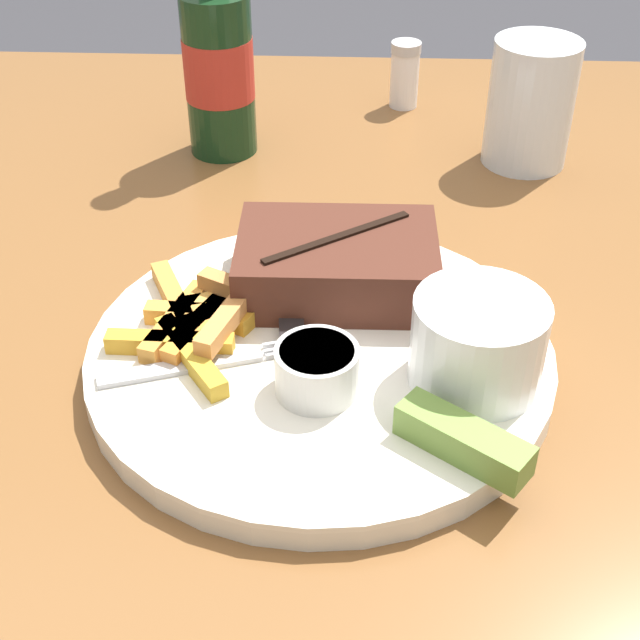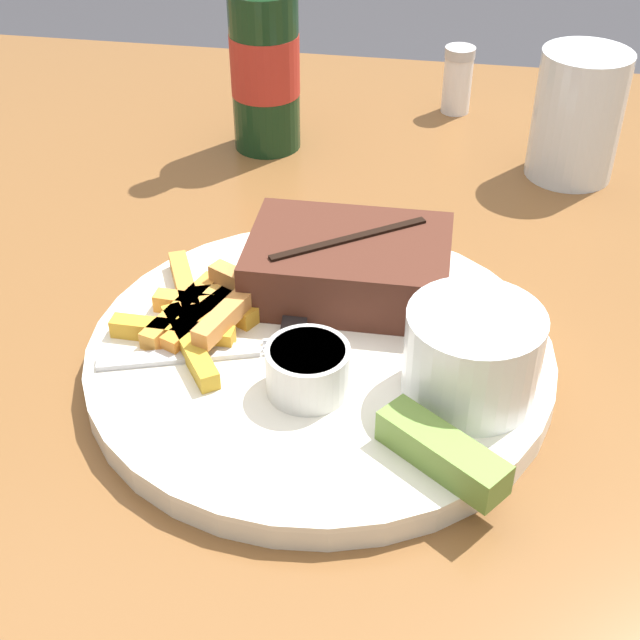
% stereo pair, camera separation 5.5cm
% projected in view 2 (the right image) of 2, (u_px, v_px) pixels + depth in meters
% --- Properties ---
extents(dining_table, '(1.11, 1.10, 0.75)m').
position_uv_depth(dining_table, '(320.00, 460.00, 0.62)').
color(dining_table, brown).
rests_on(dining_table, ground_plane).
extents(dinner_plate, '(0.29, 0.29, 0.02)m').
position_uv_depth(dinner_plate, '(320.00, 356.00, 0.57)').
color(dinner_plate, silver).
rests_on(dinner_plate, dining_table).
extents(steak_portion, '(0.13, 0.10, 0.04)m').
position_uv_depth(steak_portion, '(349.00, 265.00, 0.60)').
color(steak_portion, '#472319').
rests_on(steak_portion, dinner_plate).
extents(fries_pile, '(0.11, 0.13, 0.02)m').
position_uv_depth(fries_pile, '(207.00, 311.00, 0.58)').
color(fries_pile, gold).
rests_on(fries_pile, dinner_plate).
extents(coleslaw_cup, '(0.08, 0.08, 0.06)m').
position_uv_depth(coleslaw_cup, '(473.00, 350.00, 0.51)').
color(coleslaw_cup, white).
rests_on(coleslaw_cup, dinner_plate).
extents(dipping_sauce_cup, '(0.05, 0.05, 0.03)m').
position_uv_depth(dipping_sauce_cup, '(305.00, 367.00, 0.52)').
color(dipping_sauce_cup, silver).
rests_on(dipping_sauce_cup, dinner_plate).
extents(pickle_spear, '(0.07, 0.06, 0.02)m').
position_uv_depth(pickle_spear, '(442.00, 452.00, 0.47)').
color(pickle_spear, olive).
rests_on(pickle_spear, dinner_plate).
extents(fork_utensil, '(0.13, 0.05, 0.00)m').
position_uv_depth(fork_utensil, '(197.00, 354.00, 0.55)').
color(fork_utensil, '#B7B7BC').
rests_on(fork_utensil, dinner_plate).
extents(knife_utensil, '(0.03, 0.17, 0.01)m').
position_uv_depth(knife_utensil, '(297.00, 309.00, 0.59)').
color(knife_utensil, '#B7B7BC').
rests_on(knife_utensil, dinner_plate).
extents(beer_bottle, '(0.06, 0.06, 0.23)m').
position_uv_depth(beer_bottle, '(265.00, 60.00, 0.78)').
color(beer_bottle, '#143319').
rests_on(beer_bottle, dining_table).
extents(drinking_glass, '(0.07, 0.07, 0.11)m').
position_uv_depth(drinking_glass, '(577.00, 115.00, 0.75)').
color(drinking_glass, silver).
rests_on(drinking_glass, dining_table).
extents(salt_shaker, '(0.03, 0.03, 0.07)m').
position_uv_depth(salt_shaker, '(458.00, 80.00, 0.87)').
color(salt_shaker, white).
rests_on(salt_shaker, dining_table).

